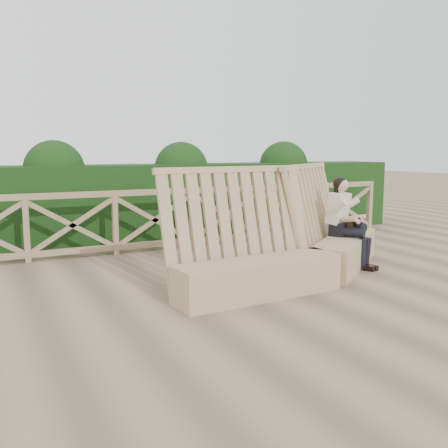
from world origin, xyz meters
name	(u,v)px	position (x,y,z in m)	size (l,w,h in m)	color
ground	(252,303)	(0.00, 0.00, 0.00)	(60.00, 60.00, 0.00)	brown
bench	(301,251)	(1.15, 0.65, 0.40)	(4.08, 2.13, 1.60)	#987F57
woman	(345,218)	(2.24, 1.04, 0.75)	(0.55, 0.85, 1.38)	black
guardrail	(155,220)	(0.00, 3.50, 0.55)	(10.10, 0.09, 1.10)	#8D7452
hedge	(135,203)	(0.00, 4.70, 0.75)	(12.00, 1.20, 1.50)	black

